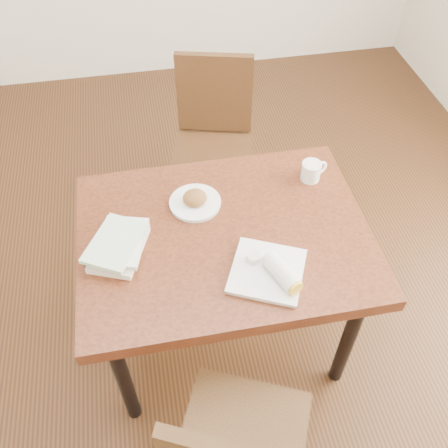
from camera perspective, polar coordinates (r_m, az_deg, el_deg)
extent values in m
cube|color=#472814|center=(2.57, 0.00, -12.07)|extent=(4.00, 5.00, 0.01)
cube|color=brown|center=(1.98, 0.00, -1.55)|extent=(1.14, 0.87, 0.06)
cylinder|color=black|center=(2.11, -11.43, -16.88)|extent=(0.06, 0.06, 0.69)
cylinder|color=black|center=(2.21, 14.04, -12.59)|extent=(0.06, 0.06, 0.69)
cylinder|color=black|center=(2.47, -12.24, -2.91)|extent=(0.06, 0.06, 0.69)
cylinder|color=black|center=(2.56, 8.97, 0.10)|extent=(0.06, 0.06, 0.69)
cylinder|color=#4D3316|center=(2.16, -1.94, -19.98)|extent=(0.04, 0.04, 0.45)
cylinder|color=#4D3316|center=(2.14, 8.12, -21.94)|extent=(0.04, 0.04, 0.45)
cube|color=#4D3316|center=(1.85, 2.13, -23.40)|extent=(0.56, 0.56, 0.04)
cylinder|color=#472B14|center=(3.01, 2.48, 6.38)|extent=(0.04, 0.04, 0.45)
cylinder|color=#472B14|center=(3.03, -4.38, 6.67)|extent=(0.04, 0.04, 0.45)
cylinder|color=#472B14|center=(2.75, 2.20, 1.40)|extent=(0.04, 0.04, 0.45)
cylinder|color=#472B14|center=(2.78, -5.24, 1.75)|extent=(0.04, 0.04, 0.45)
cube|color=#472B14|center=(2.72, -1.32, 7.89)|extent=(0.51, 0.51, 0.04)
cube|color=#472B14|center=(2.72, -1.08, 14.68)|extent=(0.40, 0.14, 0.45)
cylinder|color=white|center=(2.05, -3.31, 2.36)|extent=(0.21, 0.21, 0.01)
cylinder|color=white|center=(2.05, -3.32, 2.54)|extent=(0.21, 0.21, 0.01)
ellipsoid|color=#B27538|center=(2.03, -3.35, 3.02)|extent=(0.10, 0.10, 0.05)
cylinder|color=white|center=(2.17, 9.90, 5.96)|extent=(0.08, 0.08, 0.08)
torus|color=white|center=(2.20, 10.95, 6.33)|extent=(0.07, 0.03, 0.07)
cylinder|color=tan|center=(2.15, 10.04, 6.72)|extent=(0.07, 0.07, 0.01)
cylinder|color=#F2E5CC|center=(2.14, 10.04, 6.78)|extent=(0.05, 0.05, 0.00)
cube|color=white|center=(1.83, 4.94, -5.48)|extent=(0.33, 0.33, 0.01)
cube|color=white|center=(1.82, 4.96, -5.28)|extent=(0.34, 0.34, 0.01)
cylinder|color=white|center=(1.78, 6.57, -5.44)|extent=(0.12, 0.17, 0.06)
cylinder|color=yellow|center=(1.75, 8.11, -7.18)|extent=(0.06, 0.04, 0.06)
cylinder|color=silver|center=(1.83, 3.42, -3.82)|extent=(0.05, 0.05, 0.03)
cylinder|color=red|center=(1.82, 3.43, -3.60)|extent=(0.05, 0.05, 0.01)
cube|color=white|center=(1.92, -11.91, -2.81)|extent=(0.25, 0.29, 0.03)
cube|color=silver|center=(1.91, -11.64, -2.04)|extent=(0.23, 0.28, 0.02)
cube|color=#88CC91|center=(1.89, -12.30, -2.09)|extent=(0.27, 0.30, 0.02)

